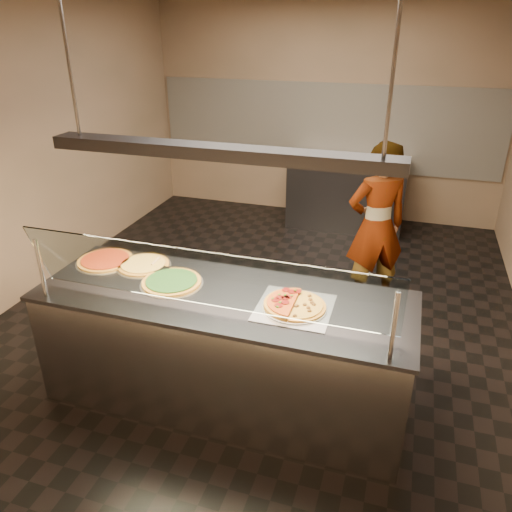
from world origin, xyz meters
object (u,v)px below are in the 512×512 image
(perforated_tray, at_px, (294,307))
(pizza_spinach, at_px, (172,281))
(pizza_cheese, at_px, (144,264))
(pizza_spatula, at_px, (158,264))
(serving_counter, at_px, (225,348))
(pizza_tomato, at_px, (106,260))
(heat_lamp_housing, at_px, (218,152))
(sneeze_guard, at_px, (202,280))
(prep_table, at_px, (346,194))
(half_pizza_pepperoni, at_px, (280,301))
(worker, at_px, (376,226))
(half_pizza_sausage, at_px, (309,307))

(perforated_tray, xyz_separation_m, pizza_spinach, (-0.95, 0.06, 0.01))
(pizza_spinach, height_order, pizza_cheese, pizza_spinach)
(pizza_spinach, height_order, pizza_spatula, pizza_spatula)
(serving_counter, distance_m, pizza_tomato, 1.21)
(pizza_spatula, relative_size, heat_lamp_housing, 0.10)
(sneeze_guard, bearing_deg, serving_counter, 90.00)
(pizza_spatula, bearing_deg, prep_table, 74.98)
(pizza_spinach, bearing_deg, perforated_tray, -3.81)
(half_pizza_pepperoni, relative_size, pizza_spatula, 1.78)
(pizza_cheese, xyz_separation_m, heat_lamp_housing, (0.76, -0.23, 1.01))
(serving_counter, bearing_deg, perforated_tray, -2.59)
(pizza_tomato, bearing_deg, worker, 39.24)
(sneeze_guard, distance_m, pizza_spatula, 0.91)
(sneeze_guard, bearing_deg, pizza_tomato, 153.03)
(pizza_cheese, bearing_deg, perforated_tray, -11.23)
(half_pizza_pepperoni, xyz_separation_m, worker, (0.48, 1.87, -0.12))
(serving_counter, xyz_separation_m, half_pizza_pepperoni, (0.43, -0.02, 0.50))
(half_pizza_sausage, relative_size, worker, 0.25)
(pizza_cheese, relative_size, heat_lamp_housing, 0.19)
(worker, bearing_deg, prep_table, -104.86)
(serving_counter, distance_m, pizza_spatula, 0.85)
(perforated_tray, distance_m, pizza_spatula, 1.20)
(serving_counter, relative_size, pizza_spinach, 5.80)
(half_pizza_sausage, relative_size, pizza_cheese, 0.97)
(perforated_tray, bearing_deg, pizza_tomato, 171.70)
(pizza_spinach, relative_size, worker, 0.27)
(half_pizza_pepperoni, xyz_separation_m, pizza_cheese, (-1.18, 0.25, -0.02))
(pizza_tomato, bearing_deg, serving_counter, -11.01)
(serving_counter, xyz_separation_m, worker, (0.91, 1.84, 0.38))
(prep_table, relative_size, heat_lamp_housing, 0.70)
(half_pizza_sausage, distance_m, prep_table, 3.98)
(serving_counter, height_order, pizza_tomato, pizza_tomato)
(half_pizza_sausage, xyz_separation_m, pizza_tomato, (-1.72, 0.24, -0.01))
(sneeze_guard, height_order, half_pizza_sausage, sneeze_guard)
(pizza_spinach, bearing_deg, serving_counter, -5.36)
(prep_table, bearing_deg, perforated_tray, -87.31)
(perforated_tray, bearing_deg, pizza_cheese, 168.77)
(sneeze_guard, relative_size, pizza_tomato, 5.28)
(perforated_tray, height_order, pizza_cheese, pizza_cheese)
(half_pizza_sausage, relative_size, pizza_spatula, 1.78)
(pizza_cheese, xyz_separation_m, worker, (1.66, 1.61, -0.10))
(half_pizza_sausage, bearing_deg, perforated_tray, 179.92)
(prep_table, distance_m, worker, 2.18)
(sneeze_guard, relative_size, half_pizza_sausage, 5.90)
(pizza_spinach, distance_m, pizza_spatula, 0.31)
(prep_table, bearing_deg, worker, -74.73)
(half_pizza_pepperoni, relative_size, pizza_cheese, 0.97)
(perforated_tray, height_order, half_pizza_pepperoni, half_pizza_pepperoni)
(perforated_tray, bearing_deg, serving_counter, 177.41)
(worker, bearing_deg, pizza_cheese, 13.98)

